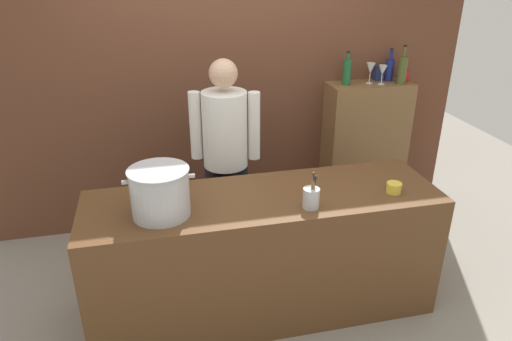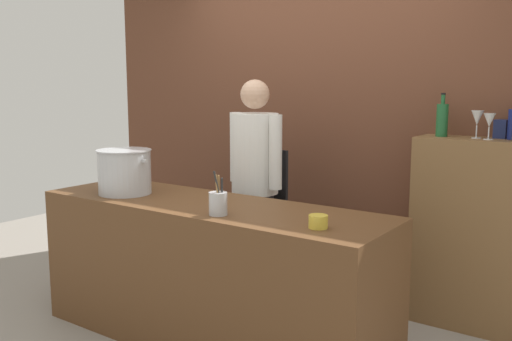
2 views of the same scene
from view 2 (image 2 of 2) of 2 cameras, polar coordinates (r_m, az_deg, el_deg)
ground_plane at (r=3.76m, az=-4.67°, el=-16.86°), size 8.00×8.00×0.00m
brick_back_panel at (r=4.55m, az=6.53°, el=7.14°), size 4.40×0.10×3.00m
prep_counter at (r=3.59m, az=-4.76°, el=-10.37°), size 2.33×0.70×0.90m
bar_cabinet at (r=4.01m, az=21.13°, el=-6.06°), size 0.76×0.32×1.28m
chef at (r=4.07m, az=-0.06°, el=-0.56°), size 0.52×0.39×1.66m
stockpot_large at (r=3.83m, az=-13.24°, el=-0.12°), size 0.42×0.36×0.30m
utensil_crock at (r=3.14m, az=-3.87°, el=-3.30°), size 0.10×0.10×0.25m
butter_jar at (r=2.88m, az=6.36°, el=-5.19°), size 0.10×0.10×0.07m
wine_bottle_green at (r=3.96m, az=18.42°, el=4.96°), size 0.08×0.08×0.29m
wine_glass_wide at (r=3.91m, az=21.60°, el=4.95°), size 0.08×0.08×0.18m
wine_glass_tall at (r=3.83m, az=22.67°, el=4.68°), size 0.08×0.08×0.17m
spice_tin_navy at (r=3.97m, az=23.64°, el=3.90°), size 0.08×0.08×0.12m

